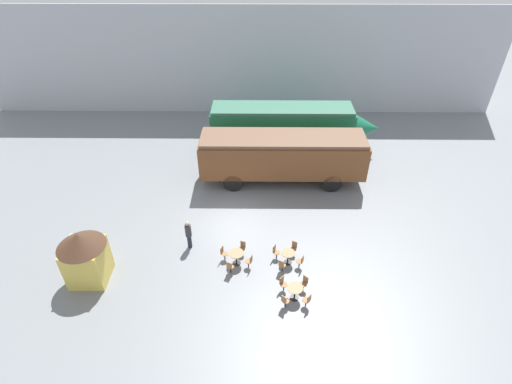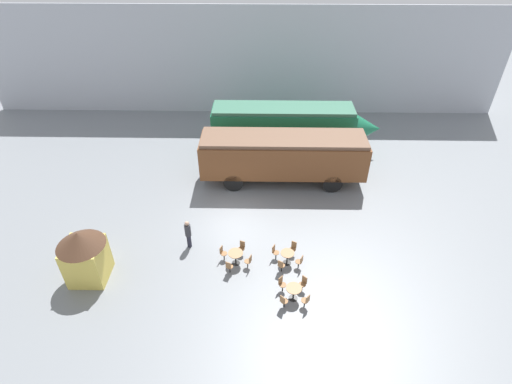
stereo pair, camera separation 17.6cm
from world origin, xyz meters
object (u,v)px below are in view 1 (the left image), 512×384
object	(u,v)px
streamlined_locomotive	(292,127)
cafe_table_near	(295,290)
cafe_chair_0	(283,283)
visitor_person	(189,233)
passenger_coach_wooden	(283,154)
cafe_table_far	(288,255)
cafe_table_mid	(236,255)
ticket_kiosk	(84,254)

from	to	relation	value
streamlined_locomotive	cafe_table_near	distance (m)	13.95
cafe_table_near	cafe_chair_0	size ratio (longest dim) A/B	0.88
streamlined_locomotive	visitor_person	distance (m)	12.13
passenger_coach_wooden	visitor_person	xyz separation A→B (m)	(-5.35, -6.56, -1.08)
passenger_coach_wooden	cafe_chair_0	distance (m)	9.67
cafe_table_near	cafe_table_far	world-z (taller)	cafe_table_near
cafe_table_mid	ticket_kiosk	xyz separation A→B (m)	(-7.34, -1.05, 1.08)
cafe_table_near	passenger_coach_wooden	bearing A→B (deg)	91.21
streamlined_locomotive	cafe_table_near	bearing A→B (deg)	-92.68
ticket_kiosk	streamlined_locomotive	bearing A→B (deg)	49.21
ticket_kiosk	cafe_chair_0	bearing A→B (deg)	-4.14
cafe_chair_0	cafe_table_near	bearing A→B (deg)	0.00
cafe_table_far	streamlined_locomotive	bearing A→B (deg)	85.77
streamlined_locomotive	cafe_table_near	world-z (taller)	streamlined_locomotive
passenger_coach_wooden	cafe_table_mid	bearing A→B (deg)	-109.16
cafe_chair_0	ticket_kiosk	bearing A→B (deg)	-141.75
cafe_table_far	cafe_table_near	bearing A→B (deg)	-85.04
passenger_coach_wooden	cafe_table_near	bearing A→B (deg)	-88.79
ticket_kiosk	passenger_coach_wooden	bearing A→B (deg)	41.34
cafe_table_mid	cafe_chair_0	distance (m)	2.94
streamlined_locomotive	cafe_table_near	size ratio (longest dim) A/B	15.97
passenger_coach_wooden	ticket_kiosk	world-z (taller)	passenger_coach_wooden
cafe_chair_0	streamlined_locomotive	bearing A→B (deg)	127.22
cafe_table_mid	passenger_coach_wooden	bearing A→B (deg)	70.84
cafe_table_mid	cafe_chair_0	xyz separation A→B (m)	(2.36, -1.75, -0.08)
passenger_coach_wooden	ticket_kiosk	bearing A→B (deg)	-138.66
cafe_table_near	visitor_person	size ratio (longest dim) A/B	0.42
passenger_coach_wooden	cafe_table_far	xyz separation A→B (m)	(0.01, -7.72, -1.52)
streamlined_locomotive	cafe_table_mid	world-z (taller)	streamlined_locomotive
cafe_chair_0	cafe_table_mid	bearing A→B (deg)	-174.16
cafe_chair_0	ticket_kiosk	distance (m)	9.79
streamlined_locomotive	ticket_kiosk	xyz separation A→B (m)	(-10.91, -12.64, -0.45)
passenger_coach_wooden	cafe_table_near	xyz separation A→B (m)	(0.21, -10.05, -1.50)
cafe_table_near	cafe_table_mid	world-z (taller)	cafe_table_mid
cafe_table_near	cafe_table_mid	size ratio (longest dim) A/B	0.97
passenger_coach_wooden	visitor_person	size ratio (longest dim) A/B	5.96
streamlined_locomotive	cafe_table_far	size ratio (longest dim) A/B	16.28
cafe_chair_0	passenger_coach_wooden	bearing A→B (deg)	130.32
streamlined_locomotive	visitor_person	bearing A→B (deg)	-120.97
cafe_table_near	visitor_person	xyz separation A→B (m)	(-5.57, 3.49, 0.42)
cafe_table_far	cafe_table_mid	bearing A→B (deg)	-178.49
cafe_table_mid	ticket_kiosk	size ratio (longest dim) A/B	0.26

